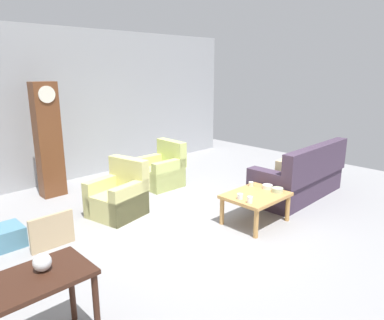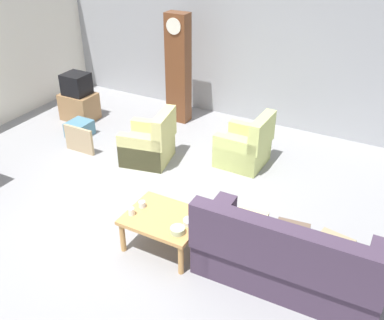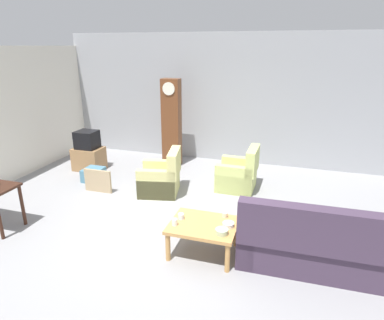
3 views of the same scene
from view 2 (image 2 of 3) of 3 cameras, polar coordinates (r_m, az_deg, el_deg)
name	(u,v)px [view 2 (image 2 of 3)]	position (r m, az deg, el deg)	size (l,w,h in m)	color
ground_plane	(150,206)	(6.53, -5.45, -5.94)	(10.40, 10.40, 0.00)	gray
garage_door_wall	(249,40)	(8.77, 7.43, 15.24)	(8.40, 0.16, 3.20)	#9EA0A5
couch_floral	(286,260)	(5.22, 12.18, -12.59)	(2.12, 0.92, 1.04)	#423347
armchair_olive_near	(150,145)	(7.50, -5.51, 2.01)	(0.93, 0.91, 0.92)	#CCC67A
armchair_olive_far	(245,148)	(7.43, 6.95, 1.60)	(0.80, 0.77, 0.92)	#C7D277
coffee_table_wood	(164,221)	(5.57, -3.65, -7.90)	(0.96, 0.76, 0.48)	tan
grandfather_clock	(178,69)	(8.70, -1.79, 11.76)	(0.44, 0.30, 2.15)	brown
tv_stand_cabinet	(79,106)	(9.31, -14.44, 6.77)	(0.68, 0.52, 0.55)	#997047
tv_crt	(76,84)	(9.14, -14.83, 9.54)	(0.48, 0.44, 0.42)	black
framed_picture_leaning	(79,140)	(8.02, -14.49, 2.56)	(0.60, 0.05, 0.48)	tan
storage_box_blue	(80,129)	(8.65, -14.43, 3.96)	(0.41, 0.44, 0.28)	teal
cup_white_porcelain	(131,211)	(5.57, -7.90, -6.64)	(0.08, 0.08, 0.10)	white
cup_blue_rimmed	(142,204)	(5.69, -6.52, -5.74)	(0.09, 0.09, 0.08)	silver
cup_cream_tall	(192,208)	(5.60, 0.03, -6.23)	(0.08, 0.08, 0.07)	beige
bowl_white_stacked	(190,222)	(5.38, -0.28, -8.03)	(0.16, 0.16, 0.06)	white
bowl_shallow_green	(178,230)	(5.25, -1.89, -9.11)	(0.18, 0.18, 0.07)	#B2C69E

